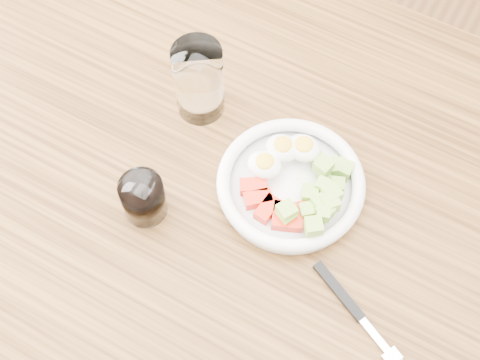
% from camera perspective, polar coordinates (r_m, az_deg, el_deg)
% --- Properties ---
extents(ground, '(4.00, 4.00, 0.00)m').
position_cam_1_polar(ground, '(1.70, 0.14, -12.88)').
color(ground, brown).
rests_on(ground, ground).
extents(dining_table, '(1.50, 0.90, 0.77)m').
position_cam_1_polar(dining_table, '(1.06, 0.21, -3.88)').
color(dining_table, brown).
rests_on(dining_table, ground).
extents(bowl, '(0.21, 0.21, 0.05)m').
position_cam_1_polar(bowl, '(0.96, 4.46, -0.24)').
color(bowl, white).
rests_on(bowl, dining_table).
extents(fork, '(0.19, 0.10, 0.01)m').
position_cam_1_polar(fork, '(0.92, 9.51, -10.65)').
color(fork, black).
rests_on(fork, dining_table).
extents(water_glass, '(0.07, 0.07, 0.13)m').
position_cam_1_polar(water_glass, '(1.00, -3.54, 8.44)').
color(water_glass, white).
rests_on(water_glass, dining_table).
extents(coffee_glass, '(0.06, 0.06, 0.07)m').
position_cam_1_polar(coffee_glass, '(0.94, -8.25, -1.54)').
color(coffee_glass, white).
rests_on(coffee_glass, dining_table).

